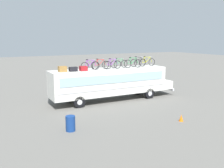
{
  "coord_description": "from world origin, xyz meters",
  "views": [
    {
      "loc": [
        -10.07,
        -19.49,
        5.42
      ],
      "look_at": [
        0.24,
        0.0,
        1.45
      ],
      "focal_mm": 40.96,
      "sensor_mm": 36.0,
      "label": 1
    }
  ],
  "objects": [
    {
      "name": "ground_plane",
      "position": [
        0.0,
        0.0,
        0.0
      ],
      "size": [
        120.0,
        120.0,
        0.0
      ],
      "primitive_type": "plane",
      "color": "#605E59"
    },
    {
      "name": "bus",
      "position": [
        0.19,
        0.0,
        1.68
      ],
      "size": [
        11.61,
        2.37,
        2.82
      ],
      "color": "silver",
      "rests_on": "ground"
    },
    {
      "name": "luggage_bag_1",
      "position": [
        -4.22,
        -0.13,
        3.04
      ],
      "size": [
        0.62,
        0.51,
        0.43
      ],
      "primitive_type": "cube",
      "color": "olive",
      "rests_on": "bus"
    },
    {
      "name": "luggage_bag_2",
      "position": [
        -3.4,
        -0.29,
        3.0
      ],
      "size": [
        0.65,
        0.34,
        0.35
      ],
      "primitive_type": "cube",
      "color": "black",
      "rests_on": "bus"
    },
    {
      "name": "luggage_bag_3",
      "position": [
        -2.55,
        -0.32,
        3.01
      ],
      "size": [
        0.56,
        0.52,
        0.37
      ],
      "primitive_type": "cube",
      "color": "maroon",
      "rests_on": "bus"
    },
    {
      "name": "rooftop_bicycle_1",
      "position": [
        -1.83,
        -0.05,
        3.19
      ],
      "size": [
        1.67,
        0.44,
        0.89
      ],
      "color": "black",
      "rests_on": "bus"
    },
    {
      "name": "rooftop_bicycle_2",
      "position": [
        -0.85,
        0.09,
        3.2
      ],
      "size": [
        1.69,
        0.44,
        0.9
      ],
      "color": "black",
      "rests_on": "bus"
    },
    {
      "name": "rooftop_bicycle_3",
      "position": [
        0.14,
        -0.27,
        3.2
      ],
      "size": [
        1.66,
        0.44,
        0.92
      ],
      "color": "black",
      "rests_on": "bus"
    },
    {
      "name": "rooftop_bicycle_4",
      "position": [
        1.06,
        0.21,
        3.19
      ],
      "size": [
        1.7,
        0.44,
        0.88
      ],
      "color": "black",
      "rests_on": "bus"
    },
    {
      "name": "rooftop_bicycle_5",
      "position": [
        2.15,
        -0.34,
        3.22
      ],
      "size": [
        1.8,
        0.44,
        0.97
      ],
      "color": "black",
      "rests_on": "bus"
    },
    {
      "name": "rooftop_bicycle_6",
      "position": [
        3.07,
        0.19,
        3.22
      ],
      "size": [
        1.69,
        0.44,
        0.96
      ],
      "color": "black",
      "rests_on": "bus"
    },
    {
      "name": "rooftop_bicycle_7",
      "position": [
        4.05,
        0.17,
        3.21
      ],
      "size": [
        1.79,
        0.44,
        0.94
      ],
      "color": "black",
      "rests_on": "bus"
    },
    {
      "name": "trash_bin",
      "position": [
        -5.5,
        -5.61,
        0.46
      ],
      "size": [
        0.57,
        0.57,
        0.92
      ],
      "primitive_type": "cylinder",
      "color": "navy",
      "rests_on": "ground"
    },
    {
      "name": "traffic_cone",
      "position": [
        1.54,
        -7.32,
        0.23
      ],
      "size": [
        0.29,
        0.29,
        0.45
      ],
      "primitive_type": "cone",
      "color": "orange",
      "rests_on": "ground"
    }
  ]
}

